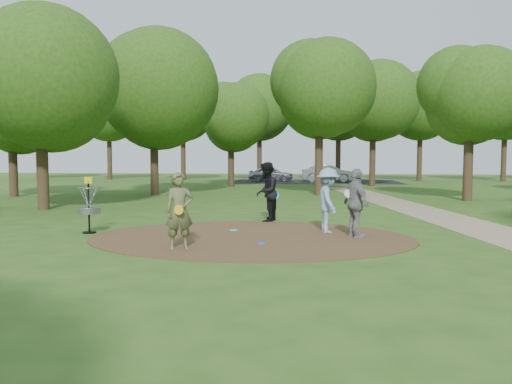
# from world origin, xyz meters

# --- Properties ---
(ground) EXTENTS (100.00, 100.00, 0.00)m
(ground) POSITION_xyz_m (0.00, 0.00, 0.00)
(ground) COLOR #2D5119
(ground) RESTS_ON ground
(dirt_clearing) EXTENTS (8.40, 8.40, 0.02)m
(dirt_clearing) POSITION_xyz_m (0.00, 0.00, 0.01)
(dirt_clearing) COLOR #47301C
(dirt_clearing) RESTS_ON ground
(footpath) EXTENTS (7.55, 39.89, 0.01)m
(footpath) POSITION_xyz_m (6.50, 2.00, 0.01)
(footpath) COLOR #8C7A5B
(footpath) RESTS_ON ground
(parking_lot) EXTENTS (14.00, 8.00, 0.01)m
(parking_lot) POSITION_xyz_m (2.00, 30.00, 0.00)
(parking_lot) COLOR black
(parking_lot) RESTS_ON ground
(player_observer_with_disc) EXTENTS (0.75, 0.63, 1.74)m
(player_observer_with_disc) POSITION_xyz_m (-1.42, -1.78, 0.87)
(player_observer_with_disc) COLOR #585F37
(player_observer_with_disc) RESTS_ON ground
(player_throwing_with_disc) EXTENTS (1.16, 1.26, 1.79)m
(player_throwing_with_disc) POSITION_xyz_m (2.01, 1.07, 0.89)
(player_throwing_with_disc) COLOR #7EA2BC
(player_throwing_with_disc) RESTS_ON ground
(player_walking_with_disc) EXTENTS (0.86, 1.03, 1.92)m
(player_walking_with_disc) POSITION_xyz_m (0.11, 3.27, 0.96)
(player_walking_with_disc) COLOR black
(player_walking_with_disc) RESTS_ON ground
(player_waiting_with_disc) EXTENTS (0.85, 1.13, 1.79)m
(player_waiting_with_disc) POSITION_xyz_m (2.69, 0.25, 0.90)
(player_waiting_with_disc) COLOR gray
(player_waiting_with_disc) RESTS_ON ground
(disc_ground_cyan) EXTENTS (0.22, 0.22, 0.02)m
(disc_ground_cyan) POSITION_xyz_m (-0.62, 1.09, 0.03)
(disc_ground_cyan) COLOR #1CE4DE
(disc_ground_cyan) RESTS_ON dirt_clearing
(disc_ground_blue) EXTENTS (0.22, 0.22, 0.02)m
(disc_ground_blue) POSITION_xyz_m (0.36, -0.99, 0.03)
(disc_ground_blue) COLOR blue
(disc_ground_blue) RESTS_ON dirt_clearing
(disc_ground_red) EXTENTS (0.22, 0.22, 0.02)m
(disc_ground_red) POSITION_xyz_m (-0.95, 2.20, 0.03)
(disc_ground_red) COLOR #B52E12
(disc_ground_red) RESTS_ON dirt_clearing
(car_left) EXTENTS (3.87, 1.63, 1.31)m
(car_left) POSITION_xyz_m (-1.82, 30.31, 0.65)
(car_left) COLOR #9EA0A5
(car_left) RESTS_ON ground
(car_right) EXTENTS (4.55, 1.95, 1.46)m
(car_right) POSITION_xyz_m (3.10, 29.41, 0.73)
(car_right) COLOR #A7A9AF
(car_right) RESTS_ON ground
(disc_golf_basket) EXTENTS (0.63, 0.63, 1.54)m
(disc_golf_basket) POSITION_xyz_m (-4.50, 0.30, 0.87)
(disc_golf_basket) COLOR black
(disc_golf_basket) RESTS_ON ground
(tree_ring) EXTENTS (37.00, 45.08, 8.95)m
(tree_ring) POSITION_xyz_m (1.29, 8.59, 5.22)
(tree_ring) COLOR #332316
(tree_ring) RESTS_ON ground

